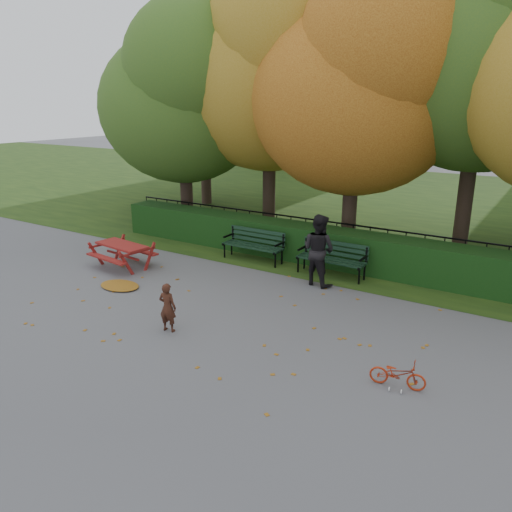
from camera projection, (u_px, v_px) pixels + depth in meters
The scene contains 18 objects.
ground at pixel (213, 315), 10.62m from camera, with size 90.00×90.00×0.00m, color slate.
grass_strip at pixel (405, 204), 21.91m from camera, with size 90.00×90.00×0.00m, color #1B3511.
building_left at pixel (335, 52), 33.92m from camera, with size 10.00×7.00×15.00m, color tan.
hedge at pixel (308, 243), 14.10m from camera, with size 13.00×0.90×1.00m, color black.
iron_fence at pixel (320, 236), 14.74m from camera, with size 14.00×0.04×1.02m.
tree_a at pixel (185, 95), 16.41m from camera, with size 5.88×5.60×7.48m.
tree_b at pixel (276, 66), 15.69m from camera, with size 6.72×6.40×8.79m.
tree_c at pixel (365, 83), 13.56m from camera, with size 6.30×6.00×8.00m.
tree_d at pixel (500, 34), 12.68m from camera, with size 7.14×6.80×9.58m.
tree_f at pixel (206, 65), 20.00m from camera, with size 6.93×6.60×9.19m.
bench_left at pixel (254, 243), 14.11m from camera, with size 1.80×0.57×0.88m.
bench_right at pixel (333, 256), 12.89m from camera, with size 1.80×0.57×0.88m.
picnic_table at pixel (122, 249), 13.50m from camera, with size 1.68×1.42×0.75m.
leaf_pile at pixel (120, 285), 12.22m from camera, with size 1.07×0.74×0.07m, color brown.
leaf_scatter at pixel (221, 310), 10.86m from camera, with size 9.00×5.70×0.01m, color brown, non-canonical shape.
child at pixel (168, 307), 9.76m from camera, with size 0.36×0.24×1.00m, color #3D1D13.
adult at pixel (319, 250), 12.15m from camera, with size 0.86×0.67×1.78m, color black.
bicycle at pixel (398, 374), 7.91m from camera, with size 0.31×0.88×0.46m, color #A92A0F.
Camera 1 is at (5.99, -7.75, 4.39)m, focal length 35.00 mm.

